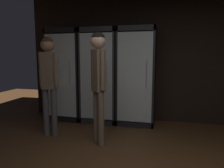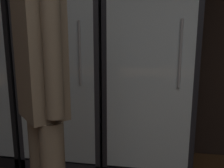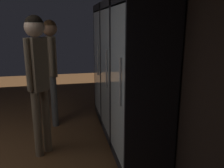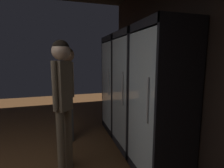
% 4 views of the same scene
% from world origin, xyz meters
% --- Properties ---
extents(wall_back, '(6.00, 0.06, 2.80)m').
position_xyz_m(wall_back, '(0.00, 3.03, 1.40)').
color(wall_back, black).
rests_on(wall_back, ground).
extents(cooler_far_left, '(0.74, 0.59, 1.94)m').
position_xyz_m(cooler_far_left, '(-2.07, 2.74, 0.95)').
color(cooler_far_left, black).
rests_on(cooler_far_left, ground).
extents(cooler_left, '(0.74, 0.59, 1.94)m').
position_xyz_m(cooler_left, '(-1.31, 2.74, 0.95)').
color(cooler_left, '#2B2B30').
rests_on(cooler_left, ground).
extents(cooler_center, '(0.74, 0.59, 1.94)m').
position_xyz_m(cooler_center, '(-0.55, 2.74, 0.95)').
color(cooler_center, black).
rests_on(cooler_center, ground).
extents(shopper_near, '(0.34, 0.22, 1.70)m').
position_xyz_m(shopper_near, '(-1.91, 1.67, 1.08)').
color(shopper_near, '#4C4C4C').
rests_on(shopper_near, ground).
extents(shopper_far, '(0.25, 0.25, 1.74)m').
position_xyz_m(shopper_far, '(-0.99, 1.55, 1.13)').
color(shopper_far, '#72604C').
rests_on(shopper_far, ground).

